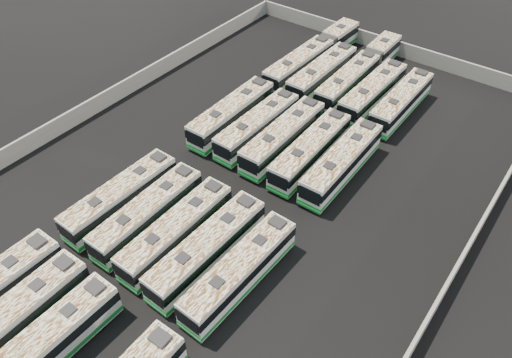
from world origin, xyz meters
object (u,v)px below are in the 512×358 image
object	(u,v)px
bus_midfront_far_right	(240,272)
bus_midback_left	(257,126)
bus_midfront_left	(148,214)
bus_midback_far_right	(342,163)
bus_front_left	(12,322)
bus_back_right	(373,92)
bus_midfront_center	(177,231)
bus_midback_center	(283,137)
bus_back_far_left	(313,55)
bus_back_left	(322,74)
bus_midback_far_left	(232,114)
bus_front_center	(42,348)
bus_midfront_right	(207,249)
bus_back_far_right	(401,102)
bus_back_center	(360,71)
bus_midback_right	(310,151)
bus_midfront_far_left	(121,197)

from	to	relation	value
bus_midfront_far_right	bus_midback_left	size ratio (longest dim) A/B	0.99
bus_midfront_left	bus_midback_far_right	world-z (taller)	bus_midback_far_right
bus_front_left	bus_back_right	world-z (taller)	bus_front_left
bus_midfront_center	bus_midback_center	xyz separation A→B (m)	(-0.14, 17.22, 0.06)
bus_front_left	bus_midfront_far_right	world-z (taller)	bus_front_left
bus_midfront_left	bus_midfront_center	xyz separation A→B (m)	(3.71, -0.02, 0.02)
bus_midfront_far_right	bus_back_far_left	size ratio (longest dim) A/B	0.63
bus_midfront_far_right	bus_back_left	world-z (taller)	bus_back_left
bus_midback_far_left	bus_front_center	bearing A→B (deg)	-77.18
bus_midfront_right	bus_midback_center	size ratio (longest dim) A/B	0.99
bus_back_far_left	bus_back_far_right	world-z (taller)	bus_back_far_left
bus_back_left	bus_midback_far_left	bearing A→B (deg)	-104.33
bus_midback_far_right	bus_back_center	distance (m)	19.27
bus_midfront_center	bus_back_center	distance (m)	35.09
bus_midback_far_left	bus_back_center	xyz separation A→B (m)	(7.35, 17.85, -0.07)
bus_midfront_right	bus_midback_far_left	bearing A→B (deg)	124.09
bus_back_left	bus_midfront_right	bearing A→B (deg)	-76.40
bus_back_right	bus_midfront_far_right	bearing A→B (deg)	-82.34
bus_front_center	bus_midfront_center	size ratio (longest dim) A/B	1.01
bus_midfront_left	bus_back_center	bearing A→B (deg)	83.25
bus_back_center	bus_back_far_right	xyz separation A→B (m)	(7.48, -3.48, -0.01)
bus_midfront_far_right	bus_back_right	xyz separation A→B (m)	(-3.73, 31.51, 0.05)
bus_front_center	bus_midfront_left	distance (m)	14.76
bus_midback_right	bus_back_far_right	world-z (taller)	bus_midback_right
bus_front_center	bus_midfront_left	xyz separation A→B (m)	(-3.73, 14.28, -0.03)
bus_front_left	bus_back_left	world-z (taller)	bus_back_left
bus_front_left	bus_midfront_far_right	xyz separation A→B (m)	(11.05, 14.26, -0.06)
bus_midfront_right	bus_midback_far_right	world-z (taller)	bus_midback_far_right
bus_midback_right	bus_midback_far_right	distance (m)	3.71
bus_back_left	bus_back_far_right	world-z (taller)	bus_back_left
bus_midback_far_left	bus_back_right	xyz separation A→B (m)	(11.09, 14.17, -0.03)
bus_midback_far_right	bus_front_left	bearing A→B (deg)	-109.88
bus_front_left	bus_back_right	bearing A→B (deg)	79.80
bus_midback_right	bus_midback_far_right	size ratio (longest dim) A/B	0.99
bus_front_left	bus_midfront_right	world-z (taller)	bus_front_left
bus_midfront_far_left	bus_back_left	world-z (taller)	bus_back_left
bus_back_far_right	bus_midback_right	bearing A→B (deg)	-104.67
bus_back_center	bus_midfront_center	bearing A→B (deg)	-90.66
bus_back_center	bus_midfront_far_left	bearing A→B (deg)	-102.53
bus_midfront_right	bus_back_left	bearing A→B (deg)	104.42
bus_midback_left	bus_back_far_left	xyz separation A→B (m)	(-3.63, 17.78, 0.03)
bus_midback_far_left	bus_midback_far_right	size ratio (longest dim) A/B	1.01
bus_midback_center	bus_back_center	size ratio (longest dim) A/B	0.66
bus_midback_center	bus_back_center	xyz separation A→B (m)	(0.02, 17.86, -0.06)
bus_back_far_right	bus_midback_center	bearing A→B (deg)	-117.55
bus_midback_left	bus_back_center	size ratio (longest dim) A/B	0.65
bus_back_center	bus_midback_right	bearing A→B (deg)	-79.34
bus_midback_right	bus_back_far_left	distance (m)	20.97
bus_midfront_center	bus_midback_center	world-z (taller)	bus_midback_center
bus_midfront_right	bus_back_center	distance (m)	35.20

